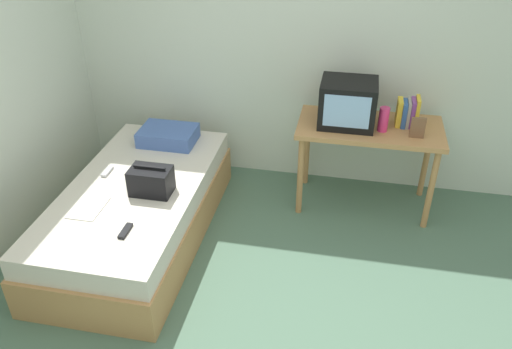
{
  "coord_description": "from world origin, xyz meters",
  "views": [
    {
      "loc": [
        0.52,
        -2.28,
        2.61
      ],
      "look_at": [
        -0.12,
        0.91,
        0.6
      ],
      "focal_mm": 36.18,
      "sensor_mm": 36.0,
      "label": 1
    }
  ],
  "objects": [
    {
      "name": "ground_plane",
      "position": [
        0.0,
        0.0,
        0.0
      ],
      "size": [
        8.0,
        8.0,
        0.0
      ],
      "primitive_type": "plane",
      "color": "#4C6B56"
    },
    {
      "name": "bed",
      "position": [
        -1.03,
        0.75,
        0.24
      ],
      "size": [
        1.0,
        2.0,
        0.49
      ],
      "color": "#B27F4C",
      "rests_on": "ground"
    },
    {
      "name": "remote_silver",
      "position": [
        -1.31,
        0.87,
        0.5
      ],
      "size": [
        0.04,
        0.14,
        0.02
      ],
      "primitive_type": "cube",
      "color": "#B7B7BC",
      "rests_on": "bed"
    },
    {
      "name": "magazine",
      "position": [
        -1.23,
        0.4,
        0.49
      ],
      "size": [
        0.21,
        0.29,
        0.01
      ],
      "primitive_type": "cube",
      "color": "white",
      "rests_on": "bed"
    },
    {
      "name": "desk",
      "position": [
        0.69,
        1.57,
        0.66
      ],
      "size": [
        1.16,
        0.6,
        0.76
      ],
      "color": "#B27F4C",
      "rests_on": "ground"
    },
    {
      "name": "remote_dark",
      "position": [
        -0.86,
        0.2,
        0.5
      ],
      "size": [
        0.04,
        0.16,
        0.02
      ],
      "primitive_type": "cube",
      "color": "black",
      "rests_on": "bed"
    },
    {
      "name": "picture_frame",
      "position": [
        1.04,
        1.43,
        0.84
      ],
      "size": [
        0.11,
        0.02,
        0.17
      ],
      "primitive_type": "cube",
      "color": "brown",
      "rests_on": "desk"
    },
    {
      "name": "wall_back",
      "position": [
        0.0,
        2.0,
        1.3
      ],
      "size": [
        5.2,
        0.1,
        2.6
      ],
      "primitive_type": "cube",
      "color": "silver",
      "rests_on": "ground"
    },
    {
      "name": "tv",
      "position": [
        0.49,
        1.57,
        0.94
      ],
      "size": [
        0.44,
        0.39,
        0.36
      ],
      "color": "black",
      "rests_on": "desk"
    },
    {
      "name": "water_bottle",
      "position": [
        0.78,
        1.5,
        0.86
      ],
      "size": [
        0.08,
        0.08,
        0.2
      ],
      "primitive_type": "cylinder",
      "color": "#E53372",
      "rests_on": "desk"
    },
    {
      "name": "book_row",
      "position": [
        0.97,
        1.63,
        0.87
      ],
      "size": [
        0.17,
        0.17,
        0.24
      ],
      "color": "gold",
      "rests_on": "desk"
    },
    {
      "name": "pillow",
      "position": [
        -1.01,
        1.46,
        0.55
      ],
      "size": [
        0.47,
        0.34,
        0.13
      ],
      "primitive_type": "cube",
      "color": "#4766AD",
      "rests_on": "bed"
    },
    {
      "name": "handbag",
      "position": [
        -0.86,
        0.68,
        0.59
      ],
      "size": [
        0.3,
        0.2,
        0.22
      ],
      "color": "black",
      "rests_on": "bed"
    }
  ]
}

